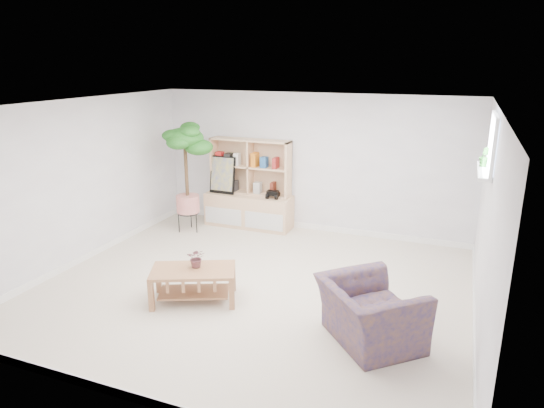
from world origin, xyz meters
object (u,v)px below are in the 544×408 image
at_px(armchair, 370,309).
at_px(coffee_table, 194,285).
at_px(storage_unit, 249,184).
at_px(floor_tree, 187,179).

bearing_deg(armchair, coffee_table, 45.28).
height_order(coffee_table, armchair, armchair).
bearing_deg(coffee_table, armchair, -27.31).
bearing_deg(coffee_table, storage_unit, 76.13).
distance_m(coffee_table, floor_tree, 2.75).
xyz_separation_m(floor_tree, armchair, (3.64, -2.35, -0.58)).
bearing_deg(storage_unit, floor_tree, -144.41).
bearing_deg(storage_unit, coffee_table, -79.49).
distance_m(storage_unit, coffee_table, 2.98).
height_order(coffee_table, floor_tree, floor_tree).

